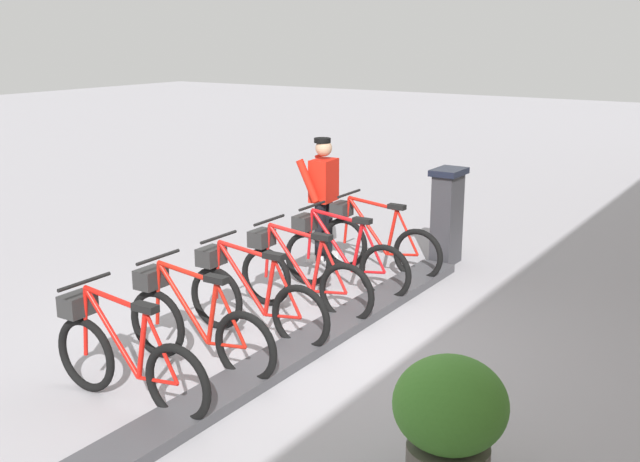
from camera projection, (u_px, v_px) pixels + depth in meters
name	position (u px, v px, depth m)	size (l,w,h in m)	color
ground_plane	(314.00, 344.00, 7.58)	(60.00, 60.00, 0.00)	#A29FA6
dock_rail_base	(314.00, 340.00, 7.56)	(0.44, 5.90, 0.10)	#47474C
payment_kiosk	(447.00, 215.00, 10.08)	(0.36, 0.52, 1.28)	#38383D
bike_docked_0	(375.00, 241.00, 9.70)	(1.72, 0.54, 1.02)	black
bike_docked_1	(340.00, 257.00, 9.01)	(1.72, 0.54, 1.02)	black
bike_docked_2	(299.00, 276.00, 8.32)	(1.72, 0.54, 1.02)	black
bike_docked_3	(251.00, 298.00, 7.64)	(1.72, 0.54, 1.02)	black
bike_docked_4	(193.00, 324.00, 6.95)	(1.72, 0.54, 1.02)	black
bike_docked_5	(123.00, 356.00, 6.26)	(1.72, 0.54, 1.02)	black
worker_near_rack	(323.00, 194.00, 10.15)	(0.48, 0.65, 1.66)	white
planter_bush	(450.00, 420.00, 5.01)	(0.76, 0.76, 0.97)	#59544C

